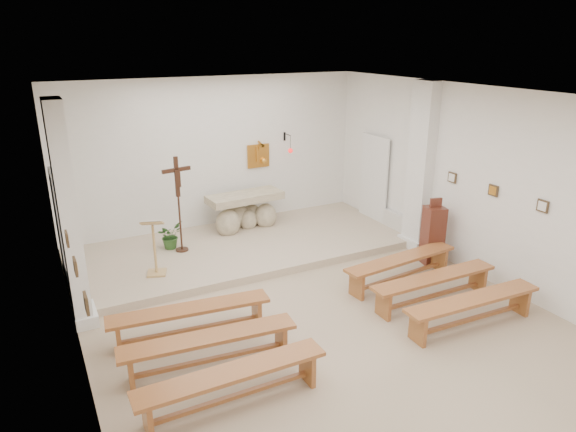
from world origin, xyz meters
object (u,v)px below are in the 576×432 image
lectern (154,247)px  bench_left_third (233,380)px  bench_left_second (209,344)px  bench_left_front (190,315)px  bench_right_second (434,283)px  bench_right_third (473,305)px  crucifix_stand (178,198)px  donation_pedestal (433,235)px  bench_right_front (401,264)px  altar (245,213)px

lectern → bench_left_third: bearing=-71.1°
bench_left_second → bench_left_front: bearing=95.9°
lectern → bench_left_front: size_ratio=0.46×
bench_right_second → bench_left_third: bearing=-167.3°
bench_left_front → bench_right_third: bearing=-16.9°
crucifix_stand → bench_left_front: bearing=-114.1°
crucifix_stand → bench_left_third: (-0.74, -4.70, -0.90)m
lectern → bench_left_front: 2.13m
lectern → bench_left_second: size_ratio=0.46×
bench_left_second → bench_right_second: (3.97, -0.00, 0.00)m
crucifix_stand → donation_pedestal: (4.34, -2.56, -0.69)m
bench_left_front → bench_left_third: (0.00, -1.72, 0.00)m
bench_right_second → bench_left_third: same height
bench_left_front → bench_left_second: 0.86m
bench_left_second → bench_right_second: 3.97m
bench_right_second → bench_right_third: (0.00, -0.86, 0.00)m
bench_right_front → bench_right_third: size_ratio=1.00×
lectern → bench_left_third: size_ratio=0.46×
bench_left_third → bench_right_third: 3.97m
bench_right_front → lectern: bearing=146.7°
altar → bench_left_front: 4.37m
bench_right_second → bench_left_third: size_ratio=1.00×
bench_left_third → bench_left_second: bearing=90.1°
crucifix_stand → bench_left_second: bearing=-111.1°
bench_left_third → lectern: bearing=90.0°
crucifix_stand → bench_right_second: size_ratio=0.82×
donation_pedestal → altar: bearing=143.9°
donation_pedestal → bench_left_second: bearing=-151.6°
bench_right_front → donation_pedestal: bearing=15.4°
donation_pedestal → bench_left_second: 5.25m
altar → crucifix_stand: crucifix_stand is taller
lectern → bench_right_second: (3.96, -2.97, -0.32)m
crucifix_stand → bench_right_second: crucifix_stand is taller
crucifix_stand → bench_right_third: 5.77m
bench_right_third → donation_pedestal: bearing=64.9°
bench_left_front → bench_left_second: size_ratio=1.00×
bench_right_front → bench_left_front: bearing=174.7°
lectern → donation_pedestal: bearing=0.6°
bench_left_second → crucifix_stand: bearing=85.0°
altar → lectern: (-2.41, -1.53, 0.21)m
bench_left_third → bench_left_front: bearing=90.1°
bench_left_second → bench_right_third: bearing=-6.3°
bench_right_front → bench_right_second: size_ratio=1.01×
bench_right_third → crucifix_stand: bearing=126.9°
altar → bench_right_second: 4.76m
bench_right_front → bench_right_third: (-0.00, -1.72, 0.00)m
donation_pedestal → bench_right_third: (-1.12, -2.14, -0.22)m
bench_right_third → bench_right_front: bearing=92.4°
altar → crucifix_stand: size_ratio=0.89×
bench_left_front → donation_pedestal: bearing=11.2°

